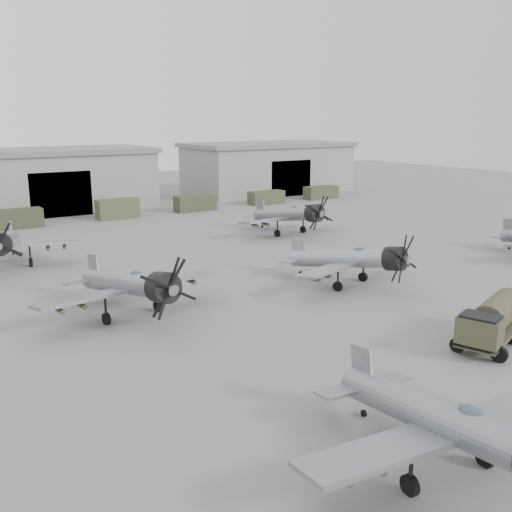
{
  "coord_description": "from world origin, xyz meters",
  "views": [
    {
      "loc": [
        -19.79,
        -22.04,
        12.86
      ],
      "look_at": [
        3.71,
        13.69,
        2.5
      ],
      "focal_mm": 40.0,
      "sensor_mm": 36.0,
      "label": 1
    }
  ],
  "objects_px": {
    "aircraft_near_1": "(456,426)",
    "aircraft_mid_2": "(353,259)",
    "aircraft_mid_1": "(132,285)",
    "fuel_tanker": "(493,319)",
    "aircraft_far_0": "(5,243)",
    "aircraft_far_1": "(291,215)"
  },
  "relations": [
    {
      "from": "aircraft_far_1",
      "to": "aircraft_far_0",
      "type": "bearing_deg",
      "value": 172.99
    },
    {
      "from": "aircraft_mid_1",
      "to": "fuel_tanker",
      "type": "bearing_deg",
      "value": -52.45
    },
    {
      "from": "aircraft_near_1",
      "to": "fuel_tanker",
      "type": "relative_size",
      "value": 1.71
    },
    {
      "from": "aircraft_near_1",
      "to": "aircraft_mid_2",
      "type": "height_order",
      "value": "aircraft_near_1"
    },
    {
      "from": "aircraft_mid_1",
      "to": "aircraft_near_1",
      "type": "bearing_deg",
      "value": -89.97
    },
    {
      "from": "aircraft_mid_1",
      "to": "aircraft_far_1",
      "type": "bearing_deg",
      "value": 25.46
    },
    {
      "from": "aircraft_far_0",
      "to": "aircraft_far_1",
      "type": "distance_m",
      "value": 29.82
    },
    {
      "from": "aircraft_near_1",
      "to": "aircraft_mid_1",
      "type": "relative_size",
      "value": 0.97
    },
    {
      "from": "aircraft_near_1",
      "to": "aircraft_far_0",
      "type": "relative_size",
      "value": 0.97
    },
    {
      "from": "aircraft_near_1",
      "to": "aircraft_mid_2",
      "type": "relative_size",
      "value": 1.02
    },
    {
      "from": "aircraft_far_0",
      "to": "fuel_tanker",
      "type": "relative_size",
      "value": 1.76
    },
    {
      "from": "aircraft_far_1",
      "to": "fuel_tanker",
      "type": "height_order",
      "value": "aircraft_far_1"
    },
    {
      "from": "aircraft_far_0",
      "to": "fuel_tanker",
      "type": "height_order",
      "value": "aircraft_far_0"
    },
    {
      "from": "aircraft_mid_1",
      "to": "aircraft_far_1",
      "type": "height_order",
      "value": "aircraft_far_1"
    },
    {
      "from": "fuel_tanker",
      "to": "aircraft_mid_2",
      "type": "bearing_deg",
      "value": 65.58
    },
    {
      "from": "aircraft_far_0",
      "to": "fuel_tanker",
      "type": "xyz_separation_m",
      "value": [
        20.31,
        -33.9,
        -0.79
      ]
    },
    {
      "from": "aircraft_mid_1",
      "to": "aircraft_far_0",
      "type": "xyz_separation_m",
      "value": [
        -4.5,
        18.21,
        0.0
      ]
    },
    {
      "from": "aircraft_far_0",
      "to": "fuel_tanker",
      "type": "distance_m",
      "value": 39.53
    },
    {
      "from": "aircraft_near_1",
      "to": "fuel_tanker",
      "type": "height_order",
      "value": "aircraft_near_1"
    },
    {
      "from": "aircraft_mid_1",
      "to": "aircraft_far_0",
      "type": "height_order",
      "value": "aircraft_far_0"
    },
    {
      "from": "aircraft_near_1",
      "to": "aircraft_mid_1",
      "type": "xyz_separation_m",
      "value": [
        -3.1,
        22.91,
        0.07
      ]
    },
    {
      "from": "aircraft_near_1",
      "to": "aircraft_far_0",
      "type": "xyz_separation_m",
      "value": [
        -7.6,
        41.12,
        0.08
      ]
    }
  ]
}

